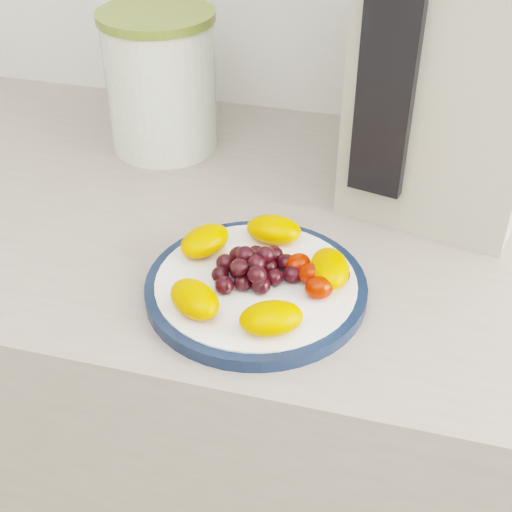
# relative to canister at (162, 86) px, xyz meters

# --- Properties ---
(counter) EXTENTS (3.50, 0.60, 0.90)m
(counter) POSITION_rel_canister_xyz_m (0.20, -0.14, -0.54)
(counter) COLOR gray
(counter) RESTS_ON floor
(cabinet_face) EXTENTS (3.48, 0.58, 0.84)m
(cabinet_face) POSITION_rel_canister_xyz_m (0.20, -0.14, -0.57)
(cabinet_face) COLOR #9D674B
(cabinet_face) RESTS_ON floor
(plate_rim) EXTENTS (0.24, 0.24, 0.01)m
(plate_rim) POSITION_rel_canister_xyz_m (0.21, -0.30, -0.08)
(plate_rim) COLOR #111E37
(plate_rim) RESTS_ON counter
(plate_face) EXTENTS (0.21, 0.21, 0.02)m
(plate_face) POSITION_rel_canister_xyz_m (0.21, -0.30, -0.08)
(plate_face) COLOR white
(plate_face) RESTS_ON counter
(canister) EXTENTS (0.18, 0.18, 0.18)m
(canister) POSITION_rel_canister_xyz_m (0.00, 0.00, 0.00)
(canister) COLOR #3B631F
(canister) RESTS_ON counter
(canister_lid) EXTENTS (0.19, 0.19, 0.01)m
(canister_lid) POSITION_rel_canister_xyz_m (-0.00, 0.00, 0.10)
(canister_lid) COLOR olive
(canister_lid) RESTS_ON canister
(appliance_body) EXTENTS (0.26, 0.33, 0.36)m
(appliance_body) POSITION_rel_canister_xyz_m (0.40, 0.00, 0.09)
(appliance_body) COLOR #A5A08F
(appliance_body) RESTS_ON counter
(appliance_panel) EXTENTS (0.06, 0.03, 0.27)m
(appliance_panel) POSITION_rel_canister_xyz_m (0.32, -0.13, 0.09)
(appliance_panel) COLOR black
(appliance_panel) RESTS_ON appliance_body
(fruit_plate) EXTENTS (0.20, 0.20, 0.03)m
(fruit_plate) POSITION_rel_canister_xyz_m (0.22, -0.29, -0.06)
(fruit_plate) COLOR #FF7700
(fruit_plate) RESTS_ON plate_face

